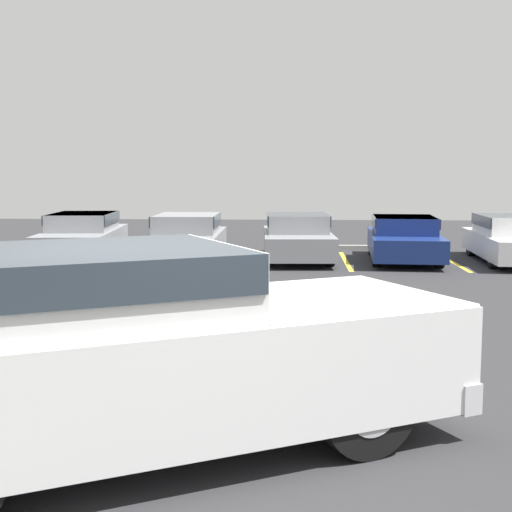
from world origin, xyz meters
The scene contains 13 objects.
ground_plane centered at (0.00, 0.00, 0.00)m, with size 60.00×60.00×0.00m, color #2D2D30.
stall_stripe_a centered at (-6.06, 13.42, 0.00)m, with size 0.12×4.18×0.01m, color yellow.
stall_stripe_b centered at (-3.21, 13.42, 0.00)m, with size 0.12×4.18×0.01m, color yellow.
stall_stripe_c centered at (-0.36, 13.42, 0.00)m, with size 0.12×4.18×0.01m, color yellow.
stall_stripe_d centered at (2.49, 13.42, 0.00)m, with size 0.12×4.18×0.01m, color yellow.
stall_stripe_e centered at (5.35, 13.42, 0.00)m, with size 0.12×4.18×0.01m, color yellow.
pickup_truck centered at (-0.12, 0.04, 0.90)m, with size 5.85×4.37×1.79m.
parked_sedan_a centered at (-4.70, 13.35, 0.68)m, with size 2.15×4.73×1.28m.
parked_sedan_b centered at (-1.83, 13.40, 0.67)m, with size 1.95×4.42×1.25m.
parked_sedan_c centered at (1.18, 13.67, 0.67)m, with size 2.02×4.52×1.26m.
parked_sedan_d centered at (4.07, 13.58, 0.65)m, with size 2.10×4.49×1.20m.
parked_sedan_e centered at (6.88, 13.49, 0.67)m, with size 1.93×4.76×1.25m.
wheel_stop_curb centered at (3.11, 16.27, 0.07)m, with size 1.76×0.20×0.14m, color #B7B2A8.
Camera 1 is at (1.13, -5.82, 2.41)m, focal length 50.00 mm.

